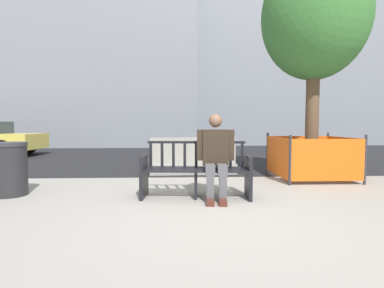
% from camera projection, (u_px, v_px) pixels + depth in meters
% --- Properties ---
extents(ground_plane, '(200.00, 200.00, 0.00)m').
position_uv_depth(ground_plane, '(229.00, 214.00, 3.85)').
color(ground_plane, gray).
extents(street_asphalt, '(120.00, 12.00, 0.01)m').
position_uv_depth(street_asphalt, '(195.00, 152.00, 12.52)').
color(street_asphalt, black).
rests_on(street_asphalt, ground).
extents(street_bench, '(1.72, 0.64, 0.88)m').
position_uv_depth(street_bench, '(196.00, 172.00, 4.71)').
color(street_bench, black).
rests_on(street_bench, ground).
extents(seated_person, '(0.59, 0.74, 1.31)m').
position_uv_depth(seated_person, '(216.00, 154.00, 4.63)').
color(seated_person, '#2D2319').
rests_on(seated_person, ground).
extents(jersey_barrier_centre, '(2.03, 0.77, 0.84)m').
position_uv_depth(jersey_barrier_centre, '(193.00, 159.00, 7.10)').
color(jersey_barrier_centre, gray).
rests_on(jersey_barrier_centre, ground).
extents(street_tree, '(2.18, 2.18, 4.68)m').
position_uv_depth(street_tree, '(315.00, 18.00, 6.21)').
color(street_tree, brown).
rests_on(street_tree, ground).
extents(construction_fence, '(1.51, 1.51, 0.96)m').
position_uv_depth(construction_fence, '(311.00, 156.00, 6.40)').
color(construction_fence, '#2D2D33').
rests_on(construction_fence, ground).
extents(trash_bin, '(0.52, 0.52, 0.86)m').
position_uv_depth(trash_bin, '(10.00, 169.00, 4.83)').
color(trash_bin, '#232326').
rests_on(trash_bin, ground).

